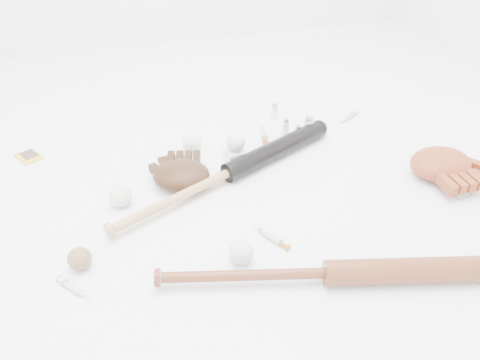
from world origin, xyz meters
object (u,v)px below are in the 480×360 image
object	(u,v)px
bat_wood	(328,273)
glove_dark	(181,175)
bat_dark	(229,172)
pedestal	(236,155)

from	to	relation	value
bat_wood	glove_dark	world-z (taller)	glove_dark
bat_wood	glove_dark	xyz separation A→B (m)	(-0.29, 0.55, 0.01)
bat_dark	glove_dark	xyz separation A→B (m)	(-0.16, 0.03, 0.01)
bat_wood	pedestal	xyz separation A→B (m)	(-0.07, 0.65, -0.01)
bat_wood	glove_dark	distance (m)	0.62
glove_dark	pedestal	distance (m)	0.24
glove_dark	pedestal	size ratio (longest dim) A/B	3.08
bat_dark	glove_dark	bearing A→B (deg)	147.04
bat_wood	pedestal	bearing A→B (deg)	110.43
glove_dark	pedestal	world-z (taller)	glove_dark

